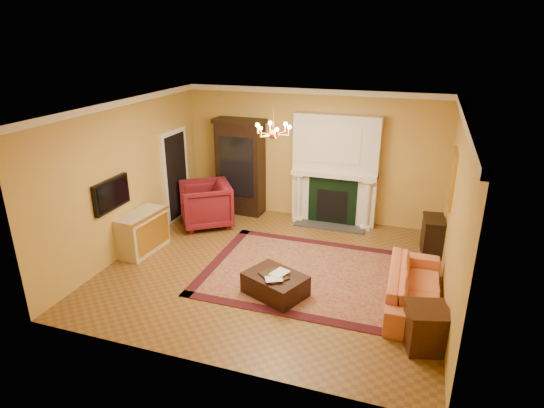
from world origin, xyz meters
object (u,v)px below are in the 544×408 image
at_px(pedestal_table, 205,208).
at_px(commode, 142,232).
at_px(leather_ottoman, 275,284).
at_px(end_table, 426,329).
at_px(console_table, 432,236).
at_px(china_cabinet, 241,169).
at_px(coral_sofa, 415,282).
at_px(wingback_armchair, 206,202).

xyz_separation_m(pedestal_table, commode, (-0.60, -1.61, 0.01)).
distance_m(pedestal_table, leather_ottoman, 3.38).
distance_m(end_table, console_table, 3.12).
bearing_deg(china_cabinet, console_table, -8.56).
height_order(coral_sofa, end_table, coral_sofa).
distance_m(coral_sofa, leather_ottoman, 2.27).
height_order(pedestal_table, console_table, console_table).
bearing_deg(end_table, commode, 166.08).
xyz_separation_m(china_cabinet, console_table, (4.43, -0.83, -0.73)).
bearing_deg(end_table, pedestal_table, 148.60).
relative_size(china_cabinet, pedestal_table, 3.24).
relative_size(pedestal_table, console_table, 0.94).
relative_size(coral_sofa, console_table, 2.92).
relative_size(coral_sofa, leather_ottoman, 2.17).
height_order(commode, leather_ottoman, commode).
height_order(commode, end_table, commode).
distance_m(wingback_armchair, coral_sofa, 4.99).
relative_size(pedestal_table, coral_sofa, 0.32).
xyz_separation_m(wingback_armchair, console_table, (4.88, 0.18, -0.19)).
bearing_deg(wingback_armchair, leather_ottoman, 11.88).
relative_size(end_table, leather_ottoman, 0.63).
bearing_deg(end_table, coral_sofa, 100.22).
distance_m(pedestal_table, commode, 1.72).
bearing_deg(wingback_armchair, coral_sofa, 33.58).
xyz_separation_m(coral_sofa, console_table, (0.25, 2.04, -0.05)).
xyz_separation_m(wingback_armchair, leather_ottoman, (2.42, -2.30, -0.35)).
bearing_deg(console_table, pedestal_table, 176.13).
height_order(wingback_armchair, leather_ottoman, wingback_armchair).
distance_m(commode, console_table, 5.79).
bearing_deg(commode, leather_ottoman, -8.66).
relative_size(wingback_armchair, commode, 1.01).
bearing_deg(commode, china_cabinet, 72.03).
xyz_separation_m(commode, end_table, (5.45, -1.35, -0.10)).
height_order(wingback_armchair, commode, wingback_armchair).
bearing_deg(china_cabinet, wingback_armchair, -111.88).
relative_size(pedestal_table, end_table, 1.11).
bearing_deg(pedestal_table, console_table, 1.82).
xyz_separation_m(end_table, leather_ottoman, (-2.41, 0.64, -0.11)).
relative_size(china_cabinet, coral_sofa, 1.04).
height_order(china_cabinet, coral_sofa, china_cabinet).
bearing_deg(commode, console_table, 22.32).
xyz_separation_m(wingback_armchair, pedestal_table, (-0.03, 0.03, -0.16)).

